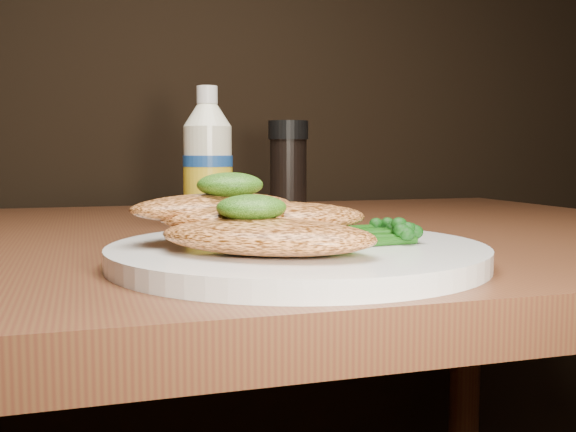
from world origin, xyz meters
name	(u,v)px	position (x,y,z in m)	size (l,w,h in m)	color
plate	(297,254)	(0.02, 0.81, 0.76)	(0.30, 0.30, 0.02)	white
chicken_front	(267,236)	(-0.02, 0.77, 0.78)	(0.16, 0.09, 0.03)	#F4954D
chicken_mid	(264,218)	(-0.01, 0.82, 0.79)	(0.16, 0.08, 0.03)	#F4954D
chicken_back	(215,207)	(-0.04, 0.85, 0.79)	(0.15, 0.07, 0.02)	#F4954D
pesto_front	(251,208)	(-0.03, 0.78, 0.80)	(0.05, 0.05, 0.02)	black
pesto_back	(230,185)	(-0.03, 0.84, 0.81)	(0.05, 0.05, 0.02)	black
broccolini_bundle	(344,229)	(0.05, 0.81, 0.78)	(0.15, 0.11, 0.02)	#164910
mayo_bottle	(208,157)	(0.00, 1.11, 0.83)	(0.06, 0.06, 0.17)	beige
pepper_grinder	(288,170)	(0.12, 1.17, 0.82)	(0.05, 0.05, 0.13)	black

